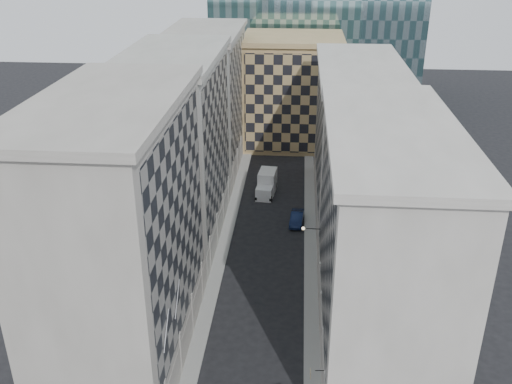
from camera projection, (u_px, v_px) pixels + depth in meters
The scene contains 13 objects.
sidewalk_west at pixel (223, 246), 68.88m from camera, with size 1.50×100.00×0.15m, color gray.
sidewalk_east at pixel (310, 250), 68.13m from camera, with size 1.50×100.00×0.15m, color gray.
bldg_left_a at pixel (123, 237), 47.16m from camera, with size 10.80×22.80×23.70m.
bldg_left_b at pixel (177, 149), 67.27m from camera, with size 10.80×22.80×22.70m.
bldg_left_c at pixel (207, 102), 87.38m from camera, with size 10.80×22.80×21.70m.
bldg_right_a at pixel (381, 239), 49.85m from camera, with size 10.80×26.80×20.70m.
bldg_right_b at pixel (356, 140), 74.48m from camera, with size 10.80×28.80×19.70m.
tan_block at pixel (292, 91), 98.71m from camera, with size 16.80×14.80×18.80m.
flagpoles_left at pixel (172, 314), 43.89m from camera, with size 0.10×6.33×2.33m.
bracket_lamp at pixel (305, 229), 60.19m from camera, with size 1.98×0.36×0.36m.
box_truck at pixel (267, 184), 82.38m from camera, with size 2.91×6.03×3.20m.
dark_car at pixel (297, 218), 74.09m from camera, with size 1.61×4.62×1.52m, color #101C3D.
shop_sign at pixel (311, 373), 43.92m from camera, with size 1.11×0.63×0.70m.
Camera 1 is at (3.39, -29.24, 34.99)m, focal length 40.00 mm.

